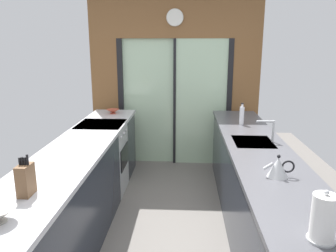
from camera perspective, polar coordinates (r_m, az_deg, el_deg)
The scene contains 11 objects.
ground_plane at distance 3.93m, azimuth 0.12°, elevation -15.38°, with size 5.04×7.60×0.02m, color slate.
back_wall_unit at distance 5.24m, azimuth 1.17°, elevation 9.64°, with size 2.64×0.12×2.70m.
left_counter_run at distance 3.47m, azimuth -15.81°, elevation -11.35°, with size 0.62×3.80×0.92m.
right_counter_run at distance 3.52m, azimuth 15.10°, elevation -10.91°, with size 0.62×3.80×0.92m.
sink_faucet at distance 3.58m, azimuth 17.17°, elevation -0.23°, with size 0.19×0.02×0.23m.
oven_range at distance 4.46m, azimuth -11.22°, elevation -5.44°, with size 0.60×0.60×0.92m.
mixing_bowl_far at distance 4.93m, azimuth -9.47°, elevation 2.52°, with size 0.19×0.19×0.06m.
knife_block at distance 2.44m, azimuth -23.33°, elevation -8.46°, with size 0.08×0.14×0.29m.
kettle at distance 2.69m, azimuth 18.44°, elevation -6.76°, with size 0.24×0.16×0.18m.
soap_bottle at distance 4.30m, azimuth 12.59°, elevation 1.84°, with size 0.06×0.06×0.28m.
paper_towel_roll at distance 1.93m, azimuth 25.21°, elevation -14.22°, with size 0.15×0.15×0.29m.
Camera 1 is at (0.18, -2.82, 1.91)m, focal length 35.38 mm.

